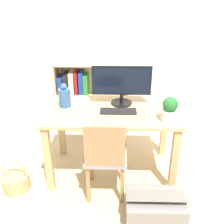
% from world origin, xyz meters
% --- Properties ---
extents(ground_plane, '(10.00, 10.00, 0.00)m').
position_xyz_m(ground_plane, '(0.00, 0.00, 0.00)').
color(ground_plane, '#CCB284').
extents(wall_back, '(8.00, 0.05, 2.60)m').
position_xyz_m(wall_back, '(0.00, 1.15, 1.30)').
color(wall_back, silver).
rests_on(wall_back, ground_plane).
extents(desk, '(1.35, 0.75, 0.77)m').
position_xyz_m(desk, '(0.00, 0.00, 0.63)').
color(desk, tan).
rests_on(desk, ground_plane).
extents(monitor, '(0.62, 0.23, 0.41)m').
position_xyz_m(monitor, '(0.10, 0.16, 1.00)').
color(monitor, black).
rests_on(monitor, desk).
extents(keyboard, '(0.37, 0.14, 0.02)m').
position_xyz_m(keyboard, '(0.07, -0.05, 0.77)').
color(keyboard, black).
rests_on(keyboard, desk).
extents(vase, '(0.12, 0.12, 0.25)m').
position_xyz_m(vase, '(-0.49, 0.07, 0.88)').
color(vase, '#33598C').
rests_on(vase, desk).
extents(potted_plant, '(0.14, 0.14, 0.25)m').
position_xyz_m(potted_plant, '(0.54, -0.24, 0.89)').
color(potted_plant, silver).
rests_on(potted_plant, desk).
extents(chair, '(0.40, 0.40, 0.86)m').
position_xyz_m(chair, '(-0.05, -0.39, 0.48)').
color(chair, gray).
rests_on(chair, ground_plane).
extents(bookshelf, '(1.00, 0.28, 0.97)m').
position_xyz_m(bookshelf, '(-0.48, 0.97, 0.46)').
color(bookshelf, tan).
rests_on(bookshelf, ground_plane).
extents(basket, '(0.28, 0.28, 0.35)m').
position_xyz_m(basket, '(-0.98, -0.33, 0.09)').
color(basket, tan).
rests_on(basket, ground_plane).
extents(storage_box, '(0.53, 0.39, 0.33)m').
position_xyz_m(storage_box, '(0.40, -0.70, 0.14)').
color(storage_box, gray).
rests_on(storage_box, ground_plane).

